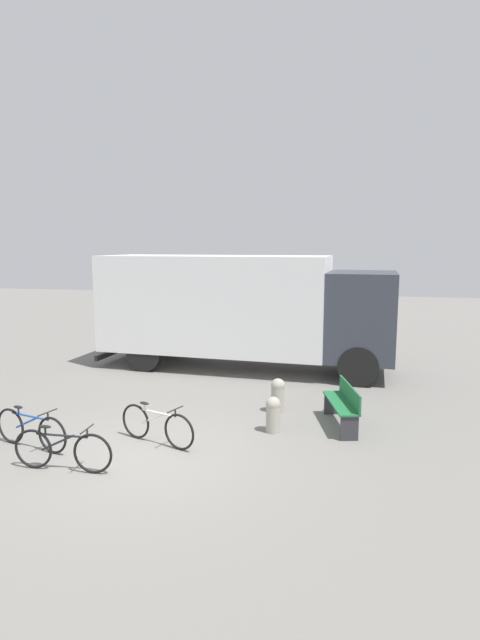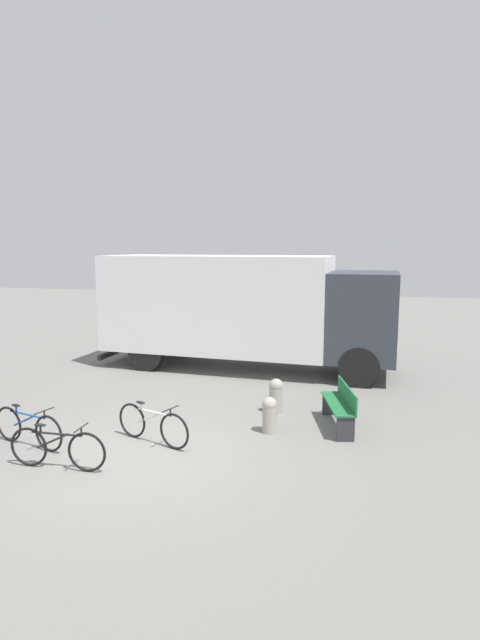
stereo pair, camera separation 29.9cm
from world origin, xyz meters
TOP-DOWN VIEW (x-y plane):
  - ground_plane at (0.00, 0.00)m, footprint 60.00×60.00m
  - delivery_truck at (0.36, 6.62)m, footprint 8.77×2.86m
  - park_bench at (3.46, 2.27)m, footprint 0.79×1.66m
  - bicycle_near at (-2.09, -0.08)m, footprint 1.69×0.55m
  - bicycle_middle at (-1.00, -0.79)m, footprint 1.73×0.44m
  - bicycle_far at (0.08, 0.60)m, footprint 1.65×0.67m
  - bollard_near_bench at (2.11, 1.65)m, footprint 0.30×0.30m
  - bollard_far_bench at (2.03, 2.86)m, footprint 0.31×0.31m

SIDE VIEW (x-z plane):
  - ground_plane at x=0.00m, z-range 0.00..0.00m
  - bicycle_near at x=-2.09m, z-range -0.02..0.74m
  - bicycle_middle at x=-1.00m, z-range -0.02..0.74m
  - bicycle_far at x=0.08m, z-range -0.02..0.74m
  - bollard_near_bench at x=2.11m, z-range 0.03..0.75m
  - bollard_far_bench at x=2.03m, z-range 0.03..0.80m
  - park_bench at x=3.46m, z-range 0.06..0.93m
  - delivery_truck at x=0.36m, z-range 0.20..3.57m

